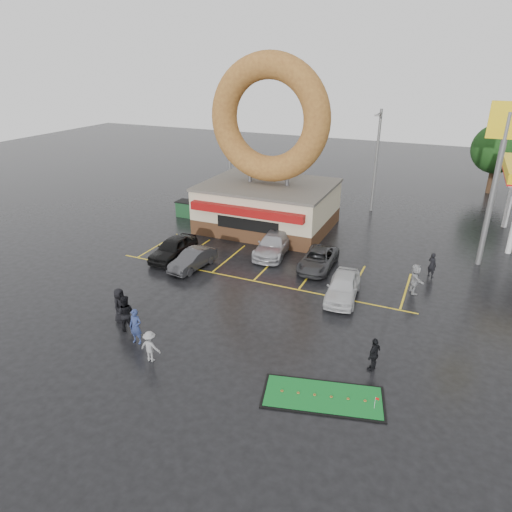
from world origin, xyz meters
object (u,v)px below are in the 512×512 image
at_px(donut_shop, 268,174).
at_px(person_blue, 136,327).
at_px(car_dgrey, 193,259).
at_px(car_silver, 274,244).
at_px(dumpster, 188,209).
at_px(streetlight_left, 229,149).
at_px(car_black, 173,248).
at_px(car_white, 343,287).
at_px(streetlight_mid, 376,159).
at_px(car_grey, 318,259).
at_px(putting_green, 323,397).
at_px(shell_sign, 501,156).
at_px(person_cameraman, 374,354).

height_order(donut_shop, person_blue, donut_shop).
xyz_separation_m(car_dgrey, car_silver, (4.00, 4.50, 0.10)).
bearing_deg(donut_shop, dumpster, -178.28).
height_order(streetlight_left, dumpster, streetlight_left).
relative_size(car_black, car_white, 1.03).
bearing_deg(streetlight_mid, streetlight_left, -175.91).
bearing_deg(car_grey, putting_green, -73.75).
bearing_deg(dumpster, car_white, -29.11).
bearing_deg(car_grey, person_blue, -116.55).
height_order(car_black, person_blue, person_blue).
distance_m(car_grey, person_blue, 13.30).
distance_m(person_blue, dumpster, 19.62).
xyz_separation_m(streetlight_left, car_black, (3.41, -15.51, -4.03)).
relative_size(streetlight_left, dumpster, 5.00).
relative_size(car_white, dumpster, 2.39).
bearing_deg(shell_sign, car_grey, -152.80).
distance_m(car_white, person_blue, 11.87).
distance_m(car_silver, dumpster, 11.16).
relative_size(car_silver, car_white, 1.17).
bearing_deg(car_dgrey, person_cameraman, -17.19).
relative_size(shell_sign, dumpster, 5.89).
bearing_deg(car_dgrey, streetlight_mid, 71.70).
relative_size(car_grey, putting_green, 0.82).
distance_m(streetlight_mid, dumpster, 17.21).
xyz_separation_m(streetlight_left, car_silver, (9.53, -11.92, -4.05)).
bearing_deg(putting_green, car_white, 99.02).
relative_size(car_black, person_blue, 2.40).
height_order(car_black, car_dgrey, car_black).
bearing_deg(car_silver, car_black, -155.24).
bearing_deg(streetlight_left, shell_sign, -18.99).
relative_size(car_dgrey, car_silver, 0.76).
bearing_deg(car_white, person_blue, -138.65).
height_order(streetlight_mid, person_blue, streetlight_mid).
xyz_separation_m(donut_shop, car_white, (8.68, -9.47, -3.73)).
height_order(donut_shop, putting_green, donut_shop).
relative_size(donut_shop, streetlight_left, 1.50).
bearing_deg(car_dgrey, putting_green, -29.58).
distance_m(streetlight_left, putting_green, 30.80).
xyz_separation_m(donut_shop, shell_sign, (16.00, -0.97, 2.91)).
distance_m(streetlight_mid, person_blue, 27.11).
bearing_deg(putting_green, streetlight_mid, 96.69).
relative_size(streetlight_mid, putting_green, 1.67).
distance_m(car_grey, putting_green, 12.84).
bearing_deg(car_white, person_cameraman, -69.56).
height_order(streetlight_mid, putting_green, streetlight_mid).
bearing_deg(shell_sign, person_blue, -132.09).
bearing_deg(streetlight_left, car_white, -46.32).
bearing_deg(donut_shop, shell_sign, -3.47).
bearing_deg(putting_green, streetlight_left, 124.13).
bearing_deg(streetlight_left, donut_shop, -44.78).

